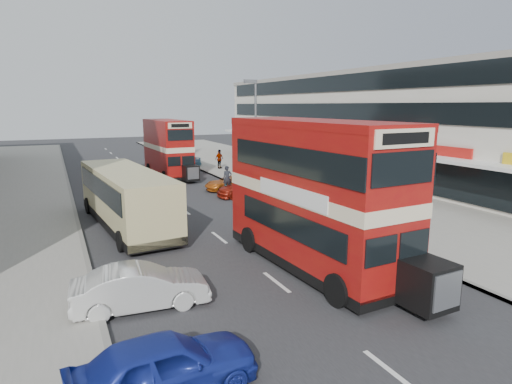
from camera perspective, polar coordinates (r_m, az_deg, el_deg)
ground at (r=14.63m, az=6.45°, el=-14.44°), size 160.00×160.00×0.00m
road_surface at (r=32.58m, az=-12.15°, el=-0.16°), size 12.00×90.00×0.01m
pavement_right at (r=37.04m, az=6.23°, el=1.50°), size 12.00×90.00×0.15m
kerb_left at (r=31.82m, az=-22.91°, el=-0.95°), size 0.20×90.00×0.16m
kerb_right at (r=34.39m, az=-2.22°, el=0.81°), size 0.20×90.00×0.16m
commercial_row at (r=42.77m, az=14.21°, el=8.76°), size 9.90×46.20×9.30m
street_lamp at (r=32.20m, az=-0.19°, el=8.54°), size 1.00×0.20×8.12m
bus_main at (r=16.95m, az=7.68°, el=-0.34°), size 3.33×10.22×5.60m
bus_second at (r=39.94m, az=-11.45°, el=5.67°), size 2.79×8.91×4.88m
coach at (r=23.88m, az=-16.65°, el=-0.49°), size 3.64×10.76×2.80m
car_left_near at (r=10.50m, az=-11.89°, el=-21.34°), size 4.33×2.05×1.43m
car_left_front at (r=14.50m, az=-14.82°, el=-11.98°), size 4.33×1.81×1.39m
car_right_a at (r=30.68m, az=-1.06°, el=0.62°), size 4.52×1.97×1.29m
car_right_b at (r=32.96m, az=-3.44°, el=1.14°), size 3.90×1.93×1.06m
car_right_c at (r=45.21m, az=-9.82°, el=3.97°), size 4.20×2.01×1.39m
pedestrian_near at (r=30.57m, az=4.23°, el=1.14°), size 0.65×0.48×1.62m
pedestrian_far at (r=43.40m, az=-4.82°, el=4.32°), size 1.19×0.93×1.88m
cyclist at (r=31.01m, az=-3.75°, el=0.88°), size 0.77×1.67×2.13m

